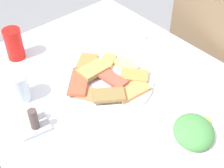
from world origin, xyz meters
TOP-DOWN VIEW (x-y plane):
  - dining_table at (0.00, 0.00)m, footprint 1.07×0.84m
  - dining_chair at (-0.01, 0.63)m, footprint 0.51×0.51m
  - pide_platter at (-0.07, 0.02)m, footprint 0.34×0.33m
  - salad_plate_rice at (0.28, 0.05)m, footprint 0.20×0.20m
  - soda_can at (-0.41, -0.15)m, footprint 0.09×0.09m
  - drinking_glass at (-0.20, -0.25)m, footprint 0.07×0.07m
  - paper_napkin at (-0.27, 0.29)m, footprint 0.18×0.18m
  - fork at (-0.27, 0.27)m, footprint 0.16×0.03m
  - spoon at (-0.27, 0.31)m, footprint 0.19×0.03m
  - condiment_caddy at (-0.06, -0.28)m, footprint 0.10×0.10m

SIDE VIEW (x-z plane):
  - dining_chair at x=-0.01m, z-range 0.06..0.97m
  - dining_table at x=0.00m, z-range 0.27..0.97m
  - paper_napkin at x=-0.27m, z-range 0.70..0.71m
  - fork at x=-0.27m, z-range 0.71..0.71m
  - spoon at x=-0.27m, z-range 0.71..0.71m
  - pide_platter at x=-0.07m, z-range 0.69..0.74m
  - salad_plate_rice at x=0.28m, z-range 0.69..0.76m
  - condiment_caddy at x=-0.06m, z-range 0.69..0.77m
  - drinking_glass at x=-0.20m, z-range 0.70..0.80m
  - soda_can at x=-0.41m, z-range 0.70..0.82m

